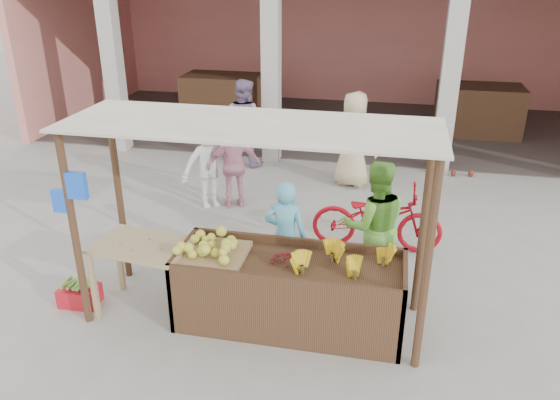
% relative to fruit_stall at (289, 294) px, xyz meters
% --- Properties ---
extents(ground, '(60.00, 60.00, 0.00)m').
position_rel_fruit_stall_xyz_m(ground, '(-0.50, 0.00, -0.40)').
color(ground, gray).
rests_on(ground, ground).
extents(market_building, '(14.40, 6.40, 4.20)m').
position_rel_fruit_stall_xyz_m(market_building, '(-0.45, 8.93, 2.30)').
color(market_building, '#E78678').
rests_on(market_building, ground).
extents(fruit_stall, '(2.60, 0.95, 0.80)m').
position_rel_fruit_stall_xyz_m(fruit_stall, '(0.00, 0.00, 0.00)').
color(fruit_stall, '#4F341F').
rests_on(fruit_stall, ground).
extents(stall_awning, '(4.09, 1.35, 2.39)m').
position_rel_fruit_stall_xyz_m(stall_awning, '(-0.51, 0.06, 1.58)').
color(stall_awning, '#4F341F').
rests_on(stall_awning, ground).
extents(banana_heap, '(0.98, 0.53, 0.18)m').
position_rel_fruit_stall_xyz_m(banana_heap, '(0.58, 0.01, 0.49)').
color(banana_heap, gold).
rests_on(banana_heap, fruit_stall).
extents(melon_tray, '(0.80, 0.70, 0.21)m').
position_rel_fruit_stall_xyz_m(melon_tray, '(-0.92, -0.00, 0.50)').
color(melon_tray, '#95764D').
rests_on(melon_tray, fruit_stall).
extents(berry_heap, '(0.43, 0.35, 0.14)m').
position_rel_fruit_stall_xyz_m(berry_heap, '(-0.02, 0.02, 0.47)').
color(berry_heap, maroon).
rests_on(berry_heap, fruit_stall).
extents(side_table, '(1.19, 0.87, 0.90)m').
position_rel_fruit_stall_xyz_m(side_table, '(-1.75, -0.07, 0.36)').
color(side_table, tan).
rests_on(side_table, ground).
extents(papaya_pile, '(0.64, 0.37, 0.18)m').
position_rel_fruit_stall_xyz_m(papaya_pile, '(-1.75, -0.07, 0.59)').
color(papaya_pile, '#4B802A').
rests_on(papaya_pile, side_table).
extents(red_crate, '(0.47, 0.35, 0.24)m').
position_rel_fruit_stall_xyz_m(red_crate, '(-2.63, -0.16, -0.28)').
color(red_crate, red).
rests_on(red_crate, ground).
extents(plantain_bundle, '(0.36, 0.25, 0.07)m').
position_rel_fruit_stall_xyz_m(plantain_bundle, '(-2.63, -0.16, -0.13)').
color(plantain_bundle, '#629737').
rests_on(plantain_bundle, red_crate).
extents(produce_sacks, '(0.75, 0.47, 0.57)m').
position_rel_fruit_stall_xyz_m(produce_sacks, '(2.44, 5.41, -0.11)').
color(produce_sacks, maroon).
rests_on(produce_sacks, ground).
extents(vendor_blue, '(0.60, 0.44, 1.60)m').
position_rel_fruit_stall_xyz_m(vendor_blue, '(-0.20, 0.75, 0.40)').
color(vendor_blue, '#62C5E6').
rests_on(vendor_blue, ground).
extents(vendor_green, '(0.97, 0.70, 1.83)m').
position_rel_fruit_stall_xyz_m(vendor_green, '(0.89, 1.04, 0.52)').
color(vendor_green, '#6DB73D').
rests_on(vendor_green, ground).
extents(motorcycle, '(0.73, 2.00, 1.03)m').
position_rel_fruit_stall_xyz_m(motorcycle, '(0.89, 2.07, 0.12)').
color(motorcycle, '#A00C16').
rests_on(motorcycle, ground).
extents(shopper_a, '(1.18, 1.08, 1.68)m').
position_rel_fruit_stall_xyz_m(shopper_a, '(-1.99, 3.01, 0.44)').
color(shopper_a, silver).
rests_on(shopper_a, ground).
extents(shopper_b, '(1.07, 0.84, 1.62)m').
position_rel_fruit_stall_xyz_m(shopper_b, '(-1.57, 3.11, 0.41)').
color(shopper_b, pink).
rests_on(shopper_b, ground).
extents(shopper_c, '(1.09, 0.85, 1.99)m').
position_rel_fruit_stall_xyz_m(shopper_c, '(0.32, 4.52, 0.59)').
color(shopper_c, tan).
rests_on(shopper_c, ground).
extents(shopper_f, '(1.07, 0.79, 1.96)m').
position_rel_fruit_stall_xyz_m(shopper_f, '(-2.00, 5.25, 0.58)').
color(shopper_f, gray).
rests_on(shopper_f, ground).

